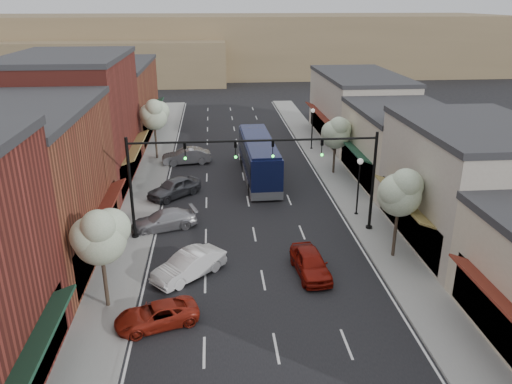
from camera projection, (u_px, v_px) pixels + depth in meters
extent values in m
plane|color=black|center=(267.00, 300.00, 26.64)|extent=(160.00, 160.00, 0.00)
cube|color=gray|center=(148.00, 184.00, 43.12)|extent=(2.80, 73.00, 0.15)
cube|color=gray|center=(338.00, 178.00, 44.49)|extent=(2.80, 73.00, 0.15)
cube|color=gray|center=(164.00, 184.00, 43.24)|extent=(0.25, 73.00, 0.17)
cube|color=gray|center=(323.00, 179.00, 44.37)|extent=(0.25, 73.00, 0.17)
cube|color=#173B29|center=(27.00, 365.00, 17.33)|extent=(1.07, 9.80, 0.49)
cube|color=brown|center=(16.00, 190.00, 29.44)|extent=(9.00, 14.00, 9.00)
cube|color=#2D2D30|center=(1.00, 111.00, 27.74)|extent=(9.20, 14.10, 0.40)
cube|color=black|center=(94.00, 231.00, 30.82)|extent=(0.60, 11.90, 2.60)
cube|color=maroon|center=(105.00, 208.00, 30.34)|extent=(1.07, 9.80, 0.49)
cube|color=maroon|center=(74.00, 123.00, 42.18)|extent=(9.00, 14.00, 10.50)
cube|color=#2D2D30|center=(65.00, 56.00, 40.22)|extent=(9.20, 14.10, 0.40)
cube|color=black|center=(129.00, 163.00, 43.83)|extent=(0.60, 11.90, 2.60)
cube|color=olive|center=(136.00, 146.00, 43.36)|extent=(1.07, 9.80, 0.49)
cube|color=brown|center=(111.00, 102.00, 57.50)|extent=(9.00, 18.00, 8.00)
cube|color=#2D2D30|center=(107.00, 64.00, 55.99)|extent=(9.20, 18.10, 0.40)
cube|color=black|center=(149.00, 121.00, 58.70)|extent=(0.60, 15.30, 2.60)
cube|color=#173B29|center=(155.00, 109.00, 58.23)|extent=(1.07, 12.60, 0.49)
cube|color=maroon|center=(505.00, 306.00, 20.70)|extent=(1.07, 8.40, 0.49)
cube|color=#B2A798|center=(471.00, 187.00, 31.98)|extent=(8.00, 12.00, 7.50)
cube|color=#2D2D30|center=(481.00, 127.00, 30.56)|extent=(8.20, 12.10, 0.40)
cube|color=black|center=(411.00, 220.00, 32.46)|extent=(0.60, 10.20, 2.60)
cube|color=olive|center=(402.00, 199.00, 31.85)|extent=(1.07, 8.40, 0.49)
cube|color=beige|center=(402.00, 147.00, 43.41)|extent=(8.00, 12.00, 6.00)
cube|color=#2D2D30|center=(406.00, 111.00, 42.25)|extent=(8.20, 12.10, 0.40)
cube|color=black|center=(360.00, 163.00, 43.61)|extent=(0.60, 10.20, 2.60)
cube|color=#173B29|center=(352.00, 147.00, 43.01)|extent=(1.07, 8.40, 0.49)
cube|color=#B2A798|center=(358.00, 109.00, 56.24)|extent=(8.00, 16.00, 7.00)
cube|color=#2D2D30|center=(361.00, 75.00, 54.91)|extent=(8.20, 16.10, 0.40)
cube|color=black|center=(325.00, 126.00, 56.62)|extent=(0.60, 13.60, 2.60)
cube|color=maroon|center=(319.00, 113.00, 56.02)|extent=(1.07, 11.20, 0.49)
cube|color=#7A6647|center=(223.00, 44.00, 108.13)|extent=(120.00, 30.00, 12.00)
cube|color=#7A6647|center=(94.00, 61.00, 95.67)|extent=(50.00, 20.00, 8.00)
cylinder|color=black|center=(369.00, 228.00, 34.67)|extent=(0.44, 0.44, 0.30)
cylinder|color=black|center=(373.00, 183.00, 33.46)|extent=(0.20, 0.20, 7.00)
cylinder|color=black|center=(316.00, 139.00, 32.02)|extent=(8.00, 0.14, 0.14)
imported|color=black|center=(322.00, 148.00, 32.27)|extent=(0.18, 0.46, 1.10)
sphere|color=#19E533|center=(322.00, 155.00, 32.31)|extent=(0.18, 0.18, 0.18)
imported|color=black|center=(273.00, 149.00, 32.01)|extent=(0.18, 0.46, 1.10)
sphere|color=#19E533|center=(273.00, 156.00, 32.05)|extent=(0.18, 0.18, 0.18)
cylinder|color=black|center=(135.00, 237.00, 33.37)|extent=(0.44, 0.44, 0.30)
cylinder|color=black|center=(131.00, 190.00, 32.17)|extent=(0.20, 0.20, 7.00)
cylinder|color=black|center=(191.00, 142.00, 31.37)|extent=(8.00, 0.14, 0.14)
imported|color=black|center=(185.00, 151.00, 31.56)|extent=(0.18, 0.46, 1.10)
sphere|color=#19E533|center=(185.00, 158.00, 31.60)|extent=(0.18, 0.18, 0.18)
imported|color=black|center=(235.00, 150.00, 31.82)|extent=(0.18, 0.46, 1.10)
sphere|color=#19E533|center=(236.00, 157.00, 31.86)|extent=(0.18, 0.18, 0.18)
cylinder|color=#47382B|center=(395.00, 230.00, 30.36)|extent=(0.20, 0.20, 3.71)
sphere|color=#96B289|center=(399.00, 195.00, 29.52)|extent=(2.60, 2.60, 2.60)
sphere|color=#96B289|center=(407.00, 185.00, 29.68)|extent=(2.00, 2.00, 2.00)
sphere|color=#96B289|center=(395.00, 191.00, 29.09)|extent=(1.90, 1.90, 1.90)
sphere|color=#96B289|center=(406.00, 183.00, 28.73)|extent=(1.70, 1.70, 1.70)
cylinder|color=#47382B|center=(334.00, 157.00, 45.30)|extent=(0.20, 0.20, 3.33)
sphere|color=#96B289|center=(335.00, 134.00, 44.55)|extent=(2.60, 2.60, 2.60)
sphere|color=#96B289|center=(340.00, 129.00, 44.72)|extent=(2.00, 2.00, 2.00)
sphere|color=#96B289|center=(332.00, 132.00, 44.13)|extent=(1.90, 1.90, 1.90)
sphere|color=#96B289|center=(338.00, 126.00, 43.80)|extent=(1.70, 1.70, 1.70)
cylinder|color=#47382B|center=(105.00, 278.00, 25.33)|extent=(0.20, 0.20, 3.52)
sphere|color=#96B289|center=(100.00, 239.00, 24.54)|extent=(2.60, 2.60, 2.60)
sphere|color=#96B289|center=(111.00, 228.00, 24.70)|extent=(2.00, 2.00, 2.00)
sphere|color=#96B289|center=(90.00, 236.00, 24.11)|extent=(1.90, 1.90, 1.90)
sphere|color=#96B289|center=(98.00, 227.00, 23.77)|extent=(1.70, 1.70, 1.70)
cylinder|color=#47382B|center=(156.00, 141.00, 49.44)|extent=(0.20, 0.20, 3.84)
sphere|color=#96B289|center=(154.00, 117.00, 48.58)|extent=(2.60, 2.60, 2.60)
sphere|color=#96B289|center=(159.00, 111.00, 48.72)|extent=(2.00, 2.00, 2.00)
sphere|color=#96B289|center=(149.00, 114.00, 48.14)|extent=(1.90, 1.90, 1.90)
sphere|color=#96B289|center=(154.00, 108.00, 47.77)|extent=(1.70, 1.70, 1.70)
cylinder|color=black|center=(356.00, 214.00, 36.99)|extent=(0.28, 0.28, 0.20)
cylinder|color=black|center=(358.00, 190.00, 36.31)|extent=(0.12, 0.12, 4.00)
sphere|color=white|center=(360.00, 161.00, 35.51)|extent=(0.44, 0.44, 0.44)
cylinder|color=black|center=(311.00, 149.00, 53.26)|extent=(0.28, 0.28, 0.20)
cylinder|color=black|center=(312.00, 131.00, 52.57)|extent=(0.12, 0.12, 4.00)
sphere|color=white|center=(313.00, 111.00, 51.78)|extent=(0.44, 0.44, 0.44)
cube|color=#0E143A|center=(259.00, 157.00, 44.11)|extent=(2.82, 11.83, 2.99)
cube|color=#595B60|center=(259.00, 172.00, 44.61)|extent=(2.84, 11.85, 0.69)
cube|color=black|center=(259.00, 153.00, 43.96)|extent=(2.86, 10.89, 1.08)
cube|color=#0E143A|center=(259.00, 141.00, 43.55)|extent=(2.61, 11.36, 0.25)
cube|color=black|center=(267.00, 172.00, 38.47)|extent=(2.04, 0.13, 1.18)
cylinder|color=black|center=(250.00, 189.00, 40.68)|extent=(0.34, 1.03, 1.02)
cylinder|color=black|center=(278.00, 188.00, 40.92)|extent=(0.34, 1.03, 1.02)
cylinder|color=black|center=(242.00, 161.00, 47.96)|extent=(0.34, 1.03, 1.02)
cylinder|color=black|center=(266.00, 160.00, 48.20)|extent=(0.34, 1.03, 1.02)
cylinder|color=black|center=(244.00, 165.00, 46.69)|extent=(0.34, 1.03, 1.02)
cylinder|color=black|center=(268.00, 164.00, 46.93)|extent=(0.34, 1.03, 1.02)
imported|color=maroon|center=(310.00, 263.00, 28.88)|extent=(2.11, 4.43, 1.46)
imported|color=maroon|center=(156.00, 315.00, 24.37)|extent=(4.45, 3.04, 1.13)
imported|color=silver|center=(189.00, 265.00, 28.60)|extent=(4.44, 4.23, 1.50)
imported|color=#9D9CA2|center=(164.00, 220.00, 34.67)|extent=(4.93, 3.16, 1.33)
imported|color=#505157|center=(174.00, 188.00, 40.31)|extent=(4.66, 4.53, 1.58)
imported|color=#949599|center=(186.00, 156.00, 48.49)|extent=(4.85, 2.27, 1.54)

